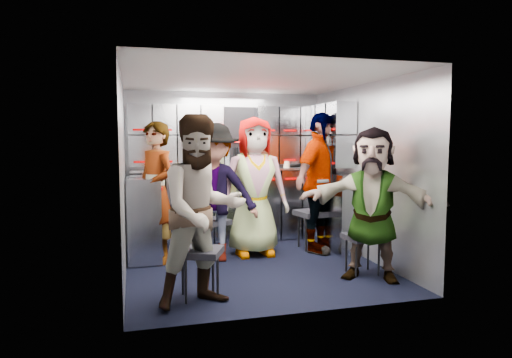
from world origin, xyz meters
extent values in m
plane|color=black|center=(0.00, 0.00, 0.00)|extent=(3.00, 3.00, 0.00)
cube|color=#91959E|center=(0.00, 1.50, 1.05)|extent=(2.80, 0.04, 2.10)
cube|color=#91959E|center=(-1.40, 0.00, 1.05)|extent=(0.04, 3.00, 2.10)
cube|color=#91959E|center=(1.40, 0.00, 1.05)|extent=(0.04, 3.00, 2.10)
cube|color=silver|center=(0.00, 0.00, 2.10)|extent=(2.80, 3.00, 0.02)
cube|color=#A0A5B0|center=(0.00, 1.29, 0.49)|extent=(2.68, 0.38, 0.99)
cube|color=#A0A5B0|center=(-1.19, 0.56, 0.49)|extent=(0.38, 0.76, 0.99)
cube|color=silver|center=(0.00, 1.29, 1.01)|extent=(2.68, 0.42, 0.03)
cube|color=#A0A5B0|center=(0.00, 1.35, 1.49)|extent=(2.68, 0.28, 0.82)
cube|color=#A0A5B0|center=(1.25, 0.70, 1.49)|extent=(0.28, 1.00, 0.82)
cube|color=#A0A5B0|center=(1.25, 0.60, 0.50)|extent=(0.28, 1.20, 1.00)
cube|color=#B60000|center=(0.00, 1.09, 0.88)|extent=(2.60, 0.02, 0.03)
cube|color=black|center=(-0.74, -0.91, 0.42)|extent=(0.50, 0.49, 0.06)
cylinder|color=black|center=(-0.88, -1.03, 0.20)|extent=(0.02, 0.02, 0.40)
cylinder|color=black|center=(-0.60, -1.03, 0.20)|extent=(0.02, 0.02, 0.40)
cylinder|color=black|center=(-0.88, -0.79, 0.20)|extent=(0.02, 0.02, 0.40)
cylinder|color=black|center=(-0.60, -0.79, 0.20)|extent=(0.02, 0.02, 0.40)
cube|color=black|center=(-0.39, 0.51, 0.43)|extent=(0.49, 0.48, 0.06)
cylinder|color=black|center=(-0.53, 0.38, 0.20)|extent=(0.02, 0.02, 0.41)
cylinder|color=black|center=(-0.25, 0.38, 0.20)|extent=(0.02, 0.02, 0.41)
cylinder|color=black|center=(-0.53, 0.63, 0.20)|extent=(0.02, 0.02, 0.41)
cylinder|color=black|center=(-0.25, 0.63, 0.20)|extent=(0.02, 0.02, 0.41)
cube|color=black|center=(0.14, 0.64, 0.43)|extent=(0.42, 0.40, 0.06)
cylinder|color=black|center=(0.00, 0.52, 0.21)|extent=(0.02, 0.02, 0.41)
cylinder|color=black|center=(0.29, 0.52, 0.21)|extent=(0.02, 0.02, 0.41)
cylinder|color=black|center=(0.00, 0.76, 0.21)|extent=(0.02, 0.02, 0.41)
cylinder|color=black|center=(0.29, 0.76, 0.21)|extent=(0.02, 0.02, 0.41)
cube|color=black|center=(0.98, 0.56, 0.47)|extent=(0.49, 0.48, 0.07)
cylinder|color=black|center=(0.82, 0.42, 0.22)|extent=(0.03, 0.03, 0.45)
cylinder|color=black|center=(1.13, 0.42, 0.22)|extent=(0.03, 0.03, 0.45)
cylinder|color=black|center=(0.82, 0.69, 0.22)|extent=(0.03, 0.03, 0.45)
cylinder|color=black|center=(1.13, 0.69, 0.22)|extent=(0.03, 0.03, 0.45)
cube|color=black|center=(1.05, -0.63, 0.40)|extent=(0.38, 0.37, 0.06)
cylinder|color=black|center=(0.92, -0.74, 0.19)|extent=(0.02, 0.02, 0.38)
cylinder|color=black|center=(1.18, -0.74, 0.19)|extent=(0.02, 0.02, 0.38)
cylinder|color=black|center=(0.92, -0.51, 0.19)|extent=(0.02, 0.02, 0.38)
cylinder|color=black|center=(1.18, -0.51, 0.19)|extent=(0.02, 0.02, 0.38)
imported|color=black|center=(-1.05, 0.42, 0.82)|extent=(0.65, 0.72, 1.64)
imported|color=black|center=(-0.74, -1.09, 0.83)|extent=(0.94, 0.81, 1.65)
imported|color=black|center=(-0.39, 0.33, 0.81)|extent=(1.17, 0.86, 1.63)
imported|color=black|center=(0.14, 0.46, 0.85)|extent=(0.84, 0.56, 1.71)
imported|color=black|center=(0.98, 0.38, 0.89)|extent=(1.08, 0.99, 1.78)
imported|color=black|center=(1.05, -0.81, 0.78)|extent=(1.46, 1.21, 1.57)
cylinder|color=white|center=(-0.99, 1.24, 1.16)|extent=(0.06, 0.06, 0.26)
cylinder|color=white|center=(-0.04, 1.24, 1.16)|extent=(0.06, 0.06, 0.27)
cylinder|color=white|center=(0.27, 1.24, 1.16)|extent=(0.07, 0.07, 0.26)
cylinder|color=beige|center=(-0.71, 1.23, 1.07)|extent=(0.09, 0.09, 0.09)
cylinder|color=beige|center=(0.83, 1.23, 1.08)|extent=(0.09, 0.09, 0.09)
camera|label=1|loc=(-1.31, -4.95, 1.45)|focal=32.00mm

